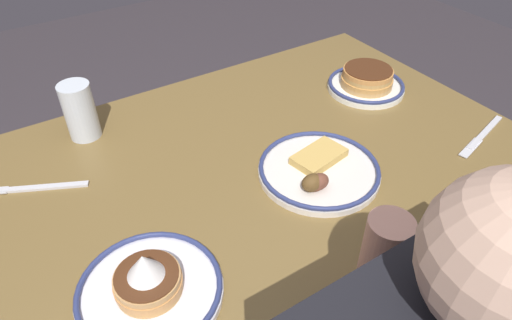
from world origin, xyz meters
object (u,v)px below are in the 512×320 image
plate_far_companion (149,286)px  drinking_glass (81,114)px  plate_center_pancakes (319,170)px  fork_near (40,188)px  butter_knife (482,136)px  plate_near_main (366,82)px

plate_far_companion → drinking_glass: (-0.04, -0.51, 0.04)m
plate_center_pancakes → fork_near: 0.59m
butter_knife → plate_near_main: bearing=-75.6°
butter_knife → plate_far_companion: bearing=-1.0°
plate_center_pancakes → drinking_glass: size_ratio=1.91×
plate_center_pancakes → plate_near_main: bearing=-147.7°
plate_far_companion → butter_knife: size_ratio=1.12×
plate_center_pancakes → plate_far_companion: 0.43m
fork_near → butter_knife: size_ratio=0.85×
plate_center_pancakes → butter_knife: (-0.42, 0.10, -0.01)m
plate_near_main → plate_center_pancakes: 0.40m
plate_far_companion → fork_near: bearing=-75.6°
plate_far_companion → drinking_glass: drinking_glass is taller
plate_center_pancakes → drinking_glass: drinking_glass is taller
plate_far_companion → drinking_glass: bearing=-95.0°
plate_near_main → butter_knife: plate_near_main is taller
fork_near → butter_knife: 1.01m
plate_far_companion → drinking_glass: size_ratio=1.76×
fork_near → butter_knife: (-0.94, 0.38, -0.00)m
plate_near_main → drinking_glass: 0.75m
fork_near → butter_knife: bearing=157.8°
plate_near_main → plate_center_pancakes: (0.34, 0.21, -0.01)m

